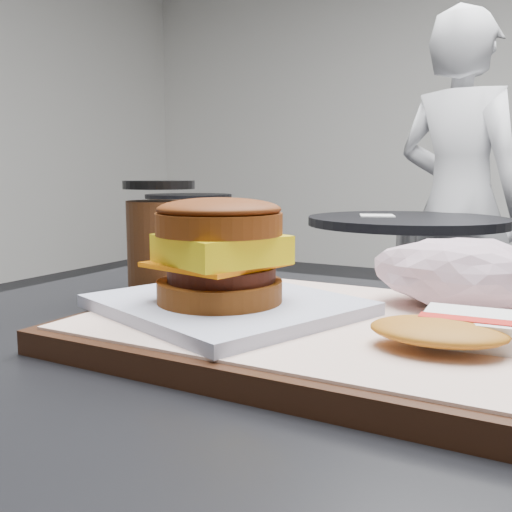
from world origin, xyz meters
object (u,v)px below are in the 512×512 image
at_px(serving_tray, 332,330).
at_px(neighbor_table, 405,272).
at_px(patron, 458,206).
at_px(breakfast_sandwich, 222,264).
at_px(crumpled_wrapper, 456,272).
at_px(hash_brown, 469,331).
at_px(coffee_cup, 160,242).

distance_m(serving_tray, neighbor_table, 1.68).
bearing_deg(patron, serving_tray, 118.28).
bearing_deg(breakfast_sandwich, crumpled_wrapper, 34.77).
xyz_separation_m(hash_brown, crumpled_wrapper, (-0.03, 0.11, 0.02)).
bearing_deg(crumpled_wrapper, serving_tray, -132.59).
relative_size(coffee_cup, patron, 0.08).
xyz_separation_m(serving_tray, breakfast_sandwich, (-0.08, -0.03, 0.05)).
bearing_deg(hash_brown, patron, 99.48).
relative_size(serving_tray, patron, 0.25).
relative_size(hash_brown, neighbor_table, 0.16).
bearing_deg(neighbor_table, breakfast_sandwich, -81.02).
distance_m(coffee_cup, neighbor_table, 1.57).
height_order(hash_brown, crumpled_wrapper, crumpled_wrapper).
relative_size(hash_brown, crumpled_wrapper, 0.93).
relative_size(hash_brown, patron, 0.08).
bearing_deg(hash_brown, neighbor_table, 105.23).
relative_size(hash_brown, coffee_cup, 0.99).
xyz_separation_m(serving_tray, crumpled_wrapper, (0.08, 0.08, 0.04)).
distance_m(hash_brown, crumpled_wrapper, 0.12).
distance_m(serving_tray, crumpled_wrapper, 0.12).
distance_m(breakfast_sandwich, hash_brown, 0.19).
height_order(breakfast_sandwich, hash_brown, breakfast_sandwich).
bearing_deg(patron, breakfast_sandwich, 115.91).
distance_m(crumpled_wrapper, coffee_cup, 0.31).
xyz_separation_m(hash_brown, patron, (-0.35, 2.09, -0.03)).
bearing_deg(hash_brown, serving_tray, 164.53).
bearing_deg(patron, coffee_cup, 111.92).
bearing_deg(neighbor_table, patron, 76.93).
xyz_separation_m(coffee_cup, neighbor_table, (-0.11, 1.54, -0.28)).
distance_m(crumpled_wrapper, neighbor_table, 1.62).
distance_m(hash_brown, patron, 2.12).
bearing_deg(serving_tray, crumpled_wrapper, 47.41).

